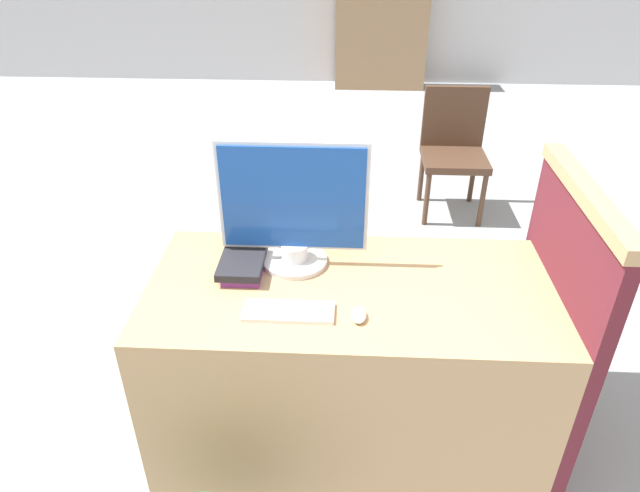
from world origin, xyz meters
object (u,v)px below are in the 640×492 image
Objects in this scene: monitor at (293,209)px; far_chair at (454,145)px; keyboard at (289,312)px; book_stack at (243,264)px; mouse at (359,315)px.

monitor is 0.63× the size of far_chair.
far_chair reaches higher than keyboard.
keyboard is 1.22× the size of book_stack.
far_chair is (0.93, 2.30, -0.29)m from keyboard.
keyboard is 2.50m from far_chair.
book_stack reaches higher than mouse.
monitor is 0.28m from book_stack.
far_chair is (0.69, 2.31, -0.29)m from mouse.
monitor reaches higher than keyboard.
keyboard is 3.54× the size of mouse.
mouse is at bearing -87.11° from far_chair.
far_chair is (1.13, 2.04, -0.31)m from book_stack.
book_stack is (-0.19, -0.06, -0.20)m from monitor.
book_stack is (-0.20, 0.25, 0.02)m from keyboard.
keyboard is at bearing -88.68° from monitor.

